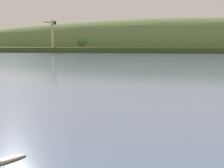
{
  "coord_description": "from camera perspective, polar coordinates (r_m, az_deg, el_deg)",
  "views": [
    {
      "loc": [
        -1.41,
        -9.84,
        7.53
      ],
      "look_at": [
        -3.99,
        37.1,
        1.49
      ],
      "focal_mm": 54.9,
      "sensor_mm": 36.0,
      "label": 1
    }
  ],
  "objects": [
    {
      "name": "far_shoreline_hill",
      "position": [
        249.08,
        13.21,
        5.43
      ],
      "size": [
        501.95,
        119.15,
        46.48
      ],
      "rotation": [
        0.0,
        0.0,
        -0.07
      ],
      "color": "#3C4E24",
      "rests_on": "ground"
    },
    {
      "name": "dockside_crane",
      "position": [
        220.54,
        -9.89,
        7.71
      ],
      "size": [
        5.33,
        12.69,
        19.82
      ],
      "rotation": [
        0.0,
        0.0,
        4.46
      ],
      "color": "#4C4C51",
      "rests_on": "ground"
    }
  ]
}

